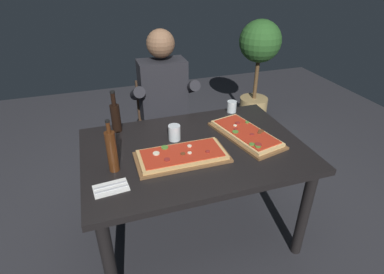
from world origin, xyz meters
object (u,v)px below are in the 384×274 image
pizza_rectangular_front (182,156)px  oil_bottle_amber (116,116)px  diner_chair (163,124)px  potted_plant_corner (258,63)px  dining_table (194,160)px  tumbler_near_camera (232,107)px  seated_diner (165,103)px  wine_bottle_dark (112,151)px  pizza_rectangular_left (246,134)px  tumbler_far_side (174,133)px

pizza_rectangular_front → oil_bottle_amber: (-0.33, 0.47, 0.09)m
diner_chair → oil_bottle_amber: bearing=-131.8°
pizza_rectangular_front → potted_plant_corner: 2.02m
dining_table → pizza_rectangular_front: size_ratio=2.51×
dining_table → diner_chair: bearing=91.1°
pizza_rectangular_front → tumbler_near_camera: tumbler_near_camera is taller
dining_table → seated_diner: (-0.02, 0.74, 0.10)m
pizza_rectangular_front → potted_plant_corner: size_ratio=0.45×
dining_table → diner_chair: size_ratio=1.61×
wine_bottle_dark → potted_plant_corner: bearing=41.0°
pizza_rectangular_left → seated_diner: seated_diner is taller
dining_table → seated_diner: seated_diner is taller
diner_chair → potted_plant_corner: 1.39m
seated_diner → potted_plant_corner: bearing=28.9°
dining_table → tumbler_near_camera: tumbler_near_camera is taller
dining_table → pizza_rectangular_left: pizza_rectangular_left is taller
tumbler_far_side → wine_bottle_dark: bearing=-151.7°
diner_chair → seated_diner: size_ratio=0.65×
wine_bottle_dark → tumbler_near_camera: 1.08m
wine_bottle_dark → oil_bottle_amber: size_ratio=1.08×
wine_bottle_dark → pizza_rectangular_left: bearing=7.3°
potted_plant_corner → seated_diner: bearing=-151.1°
seated_diner → wine_bottle_dark: bearing=-121.0°
pizza_rectangular_front → tumbler_near_camera: bearing=42.4°
dining_table → seated_diner: size_ratio=1.05×
tumbler_far_side → diner_chair: diner_chair is taller
dining_table → pizza_rectangular_front: 0.19m
diner_chair → dining_table: bearing=-88.9°
dining_table → tumbler_far_side: bearing=124.2°
wine_bottle_dark → oil_bottle_amber: wine_bottle_dark is taller
pizza_rectangular_front → wine_bottle_dark: size_ratio=1.75×
pizza_rectangular_front → wine_bottle_dark: wine_bottle_dark is taller
oil_bottle_amber → tumbler_near_camera: bearing=2.3°
pizza_rectangular_front → tumbler_near_camera: (0.56, 0.51, 0.02)m
wine_bottle_dark → diner_chair: size_ratio=0.37×
wine_bottle_dark → tumbler_near_camera: (0.96, 0.50, -0.09)m
oil_bottle_amber → seated_diner: (0.43, 0.36, -0.11)m
oil_bottle_amber → pizza_rectangular_left: bearing=-23.2°
tumbler_far_side → diner_chair: 0.78m
wine_bottle_dark → tumbler_far_side: bearing=28.3°
tumbler_far_side → seated_diner: (0.08, 0.60, -0.05)m
dining_table → tumbler_far_side: 0.22m
diner_chair → tumbler_near_camera: bearing=-43.8°
tumbler_near_camera → seated_diner: size_ratio=0.07×
tumbler_near_camera → diner_chair: (-0.46, 0.44, -0.30)m
dining_table → pizza_rectangular_front: pizza_rectangular_front is taller
oil_bottle_amber → diner_chair: size_ratio=0.34×
dining_table → wine_bottle_dark: wine_bottle_dark is taller
potted_plant_corner → tumbler_far_side: bearing=-135.7°
seated_diner → tumbler_near_camera: bearing=-34.9°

